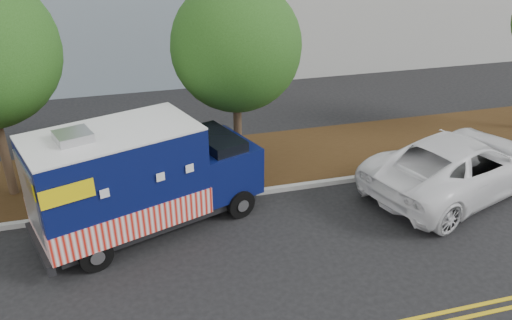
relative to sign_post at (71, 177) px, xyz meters
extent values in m
plane|color=black|center=(3.51, -1.67, -1.20)|extent=(120.00, 120.00, 0.00)
cube|color=#9E9E99|center=(3.51, -0.27, -1.12)|extent=(120.00, 0.18, 0.15)
cube|color=#32200D|center=(3.51, 1.83, -1.12)|extent=(120.00, 4.00, 0.15)
cylinder|color=#38281C|center=(-1.87, 1.46, 0.49)|extent=(0.26, 0.26, 3.38)
cylinder|color=#38281C|center=(4.98, 1.30, 0.39)|extent=(0.26, 0.26, 3.18)
sphere|color=#204814|center=(4.98, 1.30, 2.94)|extent=(3.86, 3.86, 3.86)
cube|color=#473828|center=(0.00, 0.00, 0.00)|extent=(0.06, 0.06, 2.40)
cube|color=black|center=(2.07, -1.08, -0.79)|extent=(5.74, 3.55, 0.27)
cube|color=#0A1247|center=(1.25, -1.37, 0.55)|extent=(4.59, 3.47, 2.33)
cube|color=red|center=(1.25, -1.37, -0.28)|extent=(4.65, 3.53, 0.73)
cube|color=white|center=(1.25, -1.37, 1.73)|extent=(4.59, 3.47, 0.06)
cube|color=#B7B7BA|center=(0.43, -1.67, 1.86)|extent=(0.99, 0.99, 0.21)
cube|color=#0A1247|center=(4.00, -0.40, 0.01)|extent=(2.34, 2.55, 1.36)
cube|color=black|center=(3.95, -0.42, 0.66)|extent=(1.55, 2.11, 0.63)
cube|color=black|center=(4.84, -0.11, -0.44)|extent=(0.72, 1.86, 0.29)
cube|color=black|center=(-0.72, -2.07, -0.76)|extent=(0.89, 2.12, 0.27)
cube|color=#B7B7BA|center=(-0.69, -2.06, 0.60)|extent=(0.62, 1.66, 1.84)
cube|color=#B7B7BA|center=(1.14, -0.19, 0.60)|extent=(1.66, 0.62, 1.07)
cube|color=yellow|center=(0.26, -2.95, 1.08)|extent=(1.10, 0.41, 0.44)
cube|color=yellow|center=(-0.51, -0.77, 1.08)|extent=(1.10, 0.41, 0.44)
cylinder|color=black|center=(4.42, -1.30, -0.79)|extent=(0.86, 0.53, 0.82)
cylinder|color=black|center=(3.76, 0.56, -0.79)|extent=(0.86, 0.53, 0.82)
cylinder|color=black|center=(0.57, -2.66, -0.79)|extent=(0.86, 0.53, 0.82)
cylinder|color=black|center=(-0.09, -0.80, -0.79)|extent=(0.86, 0.53, 0.82)
imported|color=white|center=(11.13, -1.60, -0.32)|extent=(6.96, 4.80, 1.77)
camera|label=1|loc=(1.76, -12.86, 6.49)|focal=35.00mm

